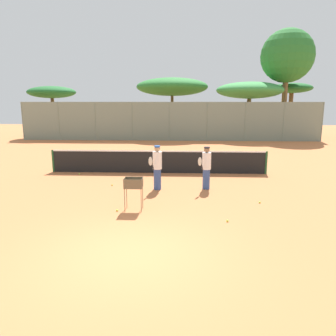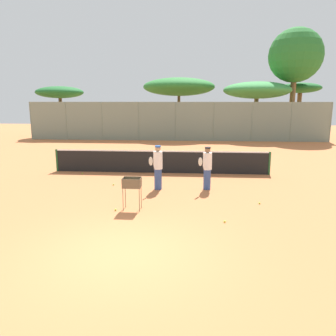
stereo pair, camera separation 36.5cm
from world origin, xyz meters
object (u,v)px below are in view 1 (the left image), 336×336
at_px(tennis_net, 158,161).
at_px(player_white_outfit, 157,167).
at_px(ball_cart, 133,186).
at_px(player_red_cap, 206,167).

relative_size(tennis_net, player_white_outfit, 6.00).
xyz_separation_m(tennis_net, ball_cart, (-0.37, -5.37, 0.23)).
bearing_deg(player_red_cap, tennis_net, -111.07).
xyz_separation_m(player_white_outfit, player_red_cap, (1.88, 0.14, -0.03)).
xyz_separation_m(tennis_net, player_red_cap, (2.07, -2.76, 0.30)).
bearing_deg(ball_cart, player_white_outfit, 77.29).
bearing_deg(player_white_outfit, tennis_net, -153.12).
height_order(player_white_outfit, player_red_cap, player_white_outfit).
bearing_deg(tennis_net, player_white_outfit, -86.29).
relative_size(player_red_cap, ball_cart, 1.61).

